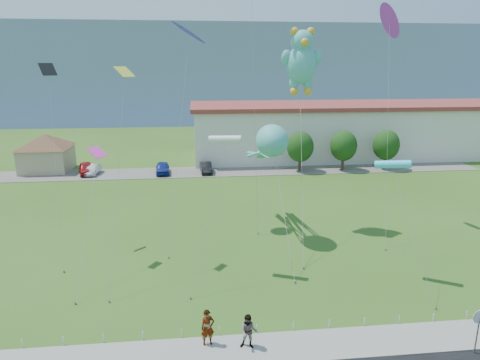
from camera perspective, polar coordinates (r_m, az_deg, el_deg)
name	(u,v)px	position (r m, az deg, el deg)	size (l,w,h in m)	color
ground	(271,318)	(25.59, 4.12, -17.84)	(160.00, 160.00, 0.00)	#325317
sidewalk	(280,348)	(23.34, 5.40, -21.35)	(80.00, 2.50, 0.10)	gray
parking_strip	(225,171)	(57.95, -1.97, 1.17)	(70.00, 6.00, 0.06)	#59544C
hill_ridge	(205,70)	(141.20, -4.65, 14.39)	(160.00, 50.00, 25.00)	gray
pavilion	(46,149)	(63.35, -24.47, 3.79)	(9.20, 9.20, 5.00)	tan
warehouse	(383,129)	(72.38, 18.56, 6.48)	(61.00, 15.00, 8.20)	beige
stop_sign	(479,321)	(24.77, 29.29, -16.06)	(0.80, 0.07, 2.50)	slate
rope_fence	(275,327)	(24.39, 4.70, -18.98)	(26.05, 0.05, 0.50)	white
tree_near	(300,147)	(57.85, 8.03, 4.41)	(3.60, 3.60, 5.47)	#3F2B19
tree_mid	(344,146)	(59.59, 13.65, 4.44)	(3.60, 3.60, 5.47)	#3F2B19
tree_far	(386,145)	(61.86, 18.91, 4.43)	(3.60, 3.60, 5.47)	#3F2B19
pedestrian_left	(208,327)	(22.91, -4.34, -19.02)	(0.70, 0.46, 1.92)	gray
pedestrian_right	(249,332)	(22.66, 1.16, -19.56)	(0.88, 0.69, 1.82)	gray
parked_car_red	(86,168)	(59.71, -19.82, 1.48)	(1.81, 4.51, 1.54)	maroon
parked_car_silver	(93,169)	(59.32, -19.06, 1.35)	(1.37, 3.94, 1.30)	#ADADB4
parked_car_blue	(163,168)	(57.37, -10.28, 1.59)	(1.76, 4.36, 1.49)	navy
parked_car_black	(206,167)	(57.19, -4.56, 1.68)	(1.44, 4.14, 1.36)	black
octopus_kite	(269,147)	(34.96, 3.90, 4.40)	(2.55, 14.29, 9.47)	teal
teddy_bear_kite	(302,60)	(36.58, 8.21, 15.58)	(3.36, 9.83, 16.86)	teal
small_kite_black	(50,93)	(34.91, -24.04, 10.51)	(2.12, 6.62, 14.04)	black
small_kite_yellow	(123,98)	(29.78, -15.37, 10.47)	(1.56, 7.08, 13.90)	#B9C92F
small_kite_purple	(390,26)	(40.10, 19.33, 18.82)	(3.05, 8.07, 18.21)	#B630C1
small_kite_blue	(188,37)	(36.87, -6.90, 18.40)	(2.89, 8.11, 17.19)	#3B2AF2
small_kite_cyan	(393,165)	(28.95, 19.75, 1.86)	(1.58, 5.65, 8.22)	#35D0F2
small_kite_pink	(95,166)	(30.87, -18.75, 1.81)	(1.33, 6.95, 8.50)	#F336B1
small_kite_white	(225,141)	(27.83, -2.00, 5.28)	(2.80, 4.97, 9.68)	silver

